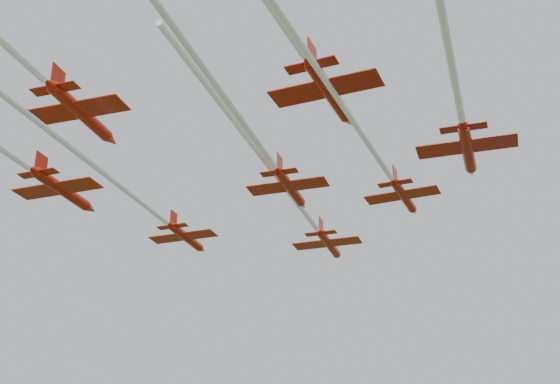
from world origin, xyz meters
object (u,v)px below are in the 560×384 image
Objects in this scene: jet_lead at (299,205)px; jet_row3_right at (453,70)px; jet_row2_left at (124,189)px; jet_row4_left at (20,57)px; jet_row2_right at (357,128)px; jet_row3_mid at (245,126)px.

jet_lead is 0.93× the size of jet_row3_right.
jet_row3_right reaches higher than jet_row2_left.
jet_row3_right is at bearing 15.94° from jet_row4_left.
jet_row4_left reaches higher than jet_row2_right.
jet_row4_left is (7.02, -17.25, 3.80)m from jet_row2_left.
jet_row2_left is at bearing -178.61° from jet_row2_right.
jet_row2_left is (-8.11, -18.00, -2.00)m from jet_lead.
jet_row3_mid is (-5.08, -9.58, -2.08)m from jet_row2_right.
jet_row4_left is (-16.10, -24.94, 1.65)m from jet_row2_right.
jet_row2_left is at bearing 151.60° from jet_row3_mid.
jet_lead is 18.20m from jet_row2_right.
jet_row3_right is (16.59, 6.11, 1.74)m from jet_row3_mid.
jet_row4_left is at bearing -139.86° from jet_row2_right.
jet_row2_right is at bearing -56.26° from jet_lead.
jet_row2_right is at bearing 35.22° from jet_row4_left.
jet_row3_mid is at bearing -26.51° from jet_row2_left.
jet_row2_left is 34.92m from jet_row3_right.
jet_lead is 35.31m from jet_row4_left.
jet_lead is 0.97× the size of jet_row2_left.
jet_row3_mid is at bearing -134.98° from jet_row2_right.
jet_row4_left reaches higher than jet_row3_right.
jet_row4_left is (-27.60, -21.47, 1.98)m from jet_row3_right.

